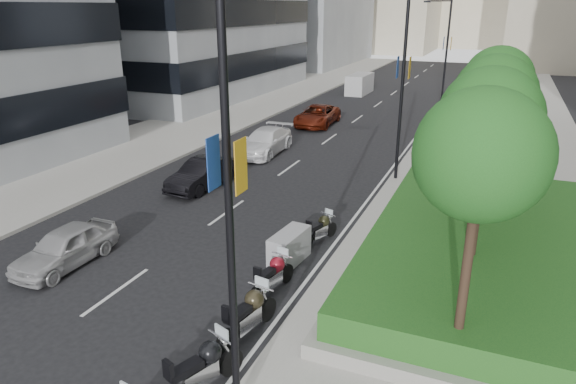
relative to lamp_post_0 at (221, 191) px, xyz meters
The scene contains 23 objects.
sidewalk_right 29.82m from the lamp_post_0, 80.49° to the left, with size 10.00×100.00×0.15m, color #9E9B93.
sidewalk_left 33.56m from the lamp_post_0, 119.10° to the left, with size 8.00×100.00×0.15m, color #9E9B93.
lane_edge 29.44m from the lamp_post_0, 90.88° to the left, with size 0.12×100.00×0.01m, color silver.
lane_centre 29.97m from the lamp_post_0, 101.01° to the left, with size 0.12×100.00×0.01m, color silver.
planter 11.73m from the lamp_post_0, 56.95° to the left, with size 10.00×14.00×0.40m, color gray.
hedge 11.50m from the lamp_post_0, 56.95° to the left, with size 9.40×13.40×0.80m, color #144719.
tree_0 5.30m from the lamp_post_0, 34.56° to the left, with size 2.80×2.80×6.30m.
tree_1 8.25m from the lamp_post_0, 58.11° to the left, with size 2.80×2.80×6.30m.
tree_2 11.84m from the lamp_post_0, 68.40° to the left, with size 2.80×2.80×6.30m.
tree_3 15.62m from the lamp_post_0, 73.81° to the left, with size 2.80×2.80×6.30m.
lamp_post_0 is the anchor object (origin of this frame).
lamp_post_1 17.00m from the lamp_post_0, 90.00° to the left, with size 2.34×0.45×9.00m.
lamp_post_2 35.00m from the lamp_post_0, 90.00° to the left, with size 2.34×0.45×9.00m.
motorcycle_2 4.50m from the lamp_post_0, 165.47° to the left, with size 1.10×2.34×1.22m.
motorcycle_3 5.17m from the lamp_post_0, 108.31° to the left, with size 0.83×2.45×1.23m.
motorcycle_4 6.67m from the lamp_post_0, 103.48° to the left, with size 0.75×2.19×1.10m.
motorcycle_5 8.28m from the lamp_post_0, 101.88° to the left, with size 0.94×1.96×1.12m.
motorcycle_6 9.94m from the lamp_post_0, 96.50° to the left, with size 0.85×1.91×0.99m.
car_a 10.17m from the lamp_post_0, 155.75° to the left, with size 1.57×3.89×1.33m, color #B2B2B4.
car_b 15.48m from the lamp_post_0, 123.71° to the left, with size 1.49×4.27×1.41m, color black.
car_c 21.21m from the lamp_post_0, 112.93° to the left, with size 2.05×5.04×1.46m, color white.
car_d 29.04m from the lamp_post_0, 105.77° to the left, with size 2.42×5.24×1.46m, color #5E190B.
delivery_van 44.10m from the lamp_post_0, 101.56° to the left, with size 1.82×4.61×1.92m.
Camera 1 is at (8.72, -6.76, 8.28)m, focal length 32.00 mm.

